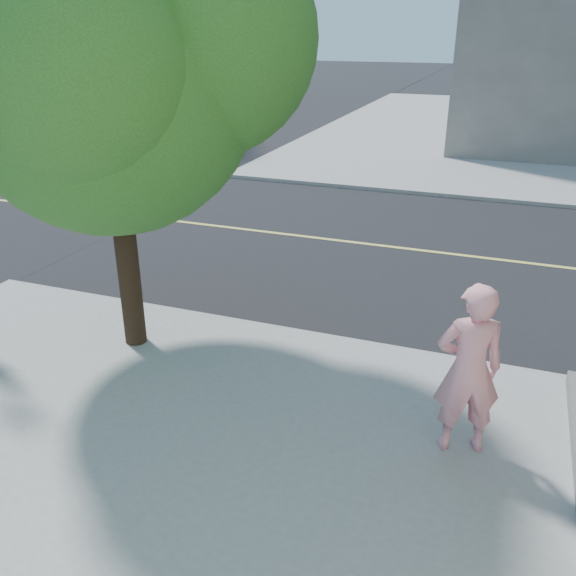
% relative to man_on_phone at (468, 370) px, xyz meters
% --- Properties ---
extents(ground, '(140.00, 140.00, 0.00)m').
position_rel_man_on_phone_xyz_m(ground, '(-7.23, 2.04, -1.10)').
color(ground, black).
rests_on(ground, ground).
extents(road_ew, '(140.00, 9.00, 0.01)m').
position_rel_man_on_phone_xyz_m(road_ew, '(-7.23, 6.54, -1.10)').
color(road_ew, black).
rests_on(road_ew, ground).
extents(man_on_phone, '(0.83, 0.68, 1.96)m').
position_rel_man_on_phone_xyz_m(man_on_phone, '(0.00, 0.00, 0.00)').
color(man_on_phone, pink).
rests_on(man_on_phone, sidewalk_se).
extents(street_tree, '(4.75, 4.32, 6.30)m').
position_rel_man_on_phone_xyz_m(street_tree, '(-4.61, 0.85, 3.09)').
color(street_tree, black).
rests_on(street_tree, sidewalk_se).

